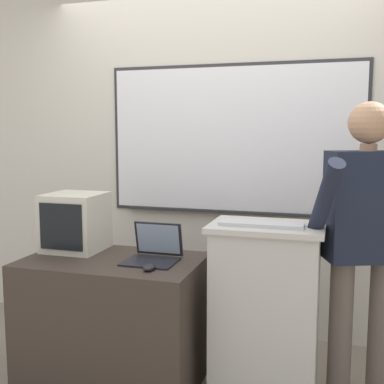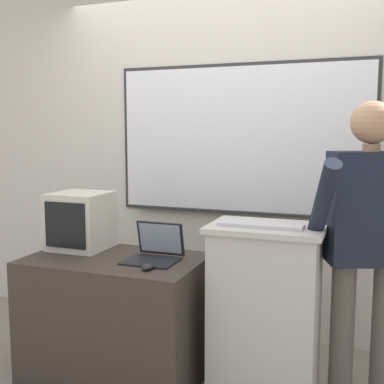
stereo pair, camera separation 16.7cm
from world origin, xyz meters
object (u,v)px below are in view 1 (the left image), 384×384
at_px(lectern_podium, 265,311).
at_px(computer_mouse_by_laptop, 149,267).
at_px(wireless_keyboard, 261,224).
at_px(crt_monitor, 75,222).
at_px(person_presenter, 365,231).
at_px(side_desk, 114,319).
at_px(laptop, 155,249).

relative_size(lectern_podium, computer_mouse_by_laptop, 10.03).
bearing_deg(wireless_keyboard, lectern_podium, 68.26).
distance_m(wireless_keyboard, computer_mouse_by_laptop, 0.66).
height_order(computer_mouse_by_laptop, crt_monitor, crt_monitor).
bearing_deg(person_presenter, wireless_keyboard, 179.08).
bearing_deg(person_presenter, side_desk, 168.42).
distance_m(computer_mouse_by_laptop, crt_monitor, 0.71).
height_order(side_desk, laptop, laptop).
bearing_deg(computer_mouse_by_laptop, laptop, 103.44).
bearing_deg(lectern_podium, crt_monitor, 177.40).
height_order(lectern_podium, crt_monitor, crt_monitor).
bearing_deg(computer_mouse_by_laptop, side_desk, 151.21).
bearing_deg(side_desk, crt_monitor, 157.52).
height_order(laptop, crt_monitor, crt_monitor).
height_order(side_desk, person_presenter, person_presenter).
distance_m(side_desk, laptop, 0.51).
bearing_deg(lectern_podium, person_presenter, 14.29).
height_order(lectern_podium, person_presenter, person_presenter).
relative_size(lectern_podium, wireless_keyboard, 2.20).
bearing_deg(person_presenter, laptop, 167.47).
xyz_separation_m(side_desk, laptop, (0.25, 0.06, 0.44)).
height_order(lectern_podium, laptop, lectern_podium).
height_order(person_presenter, crt_monitor, person_presenter).
relative_size(person_presenter, crt_monitor, 4.59).
bearing_deg(crt_monitor, person_presenter, 2.50).
distance_m(person_presenter, crt_monitor, 1.75).
relative_size(person_presenter, wireless_keyboard, 3.68).
relative_size(side_desk, person_presenter, 0.63).
bearing_deg(person_presenter, crt_monitor, 162.53).
bearing_deg(wireless_keyboard, laptop, 177.04).
bearing_deg(laptop, side_desk, -167.19).
bearing_deg(laptop, computer_mouse_by_laptop, -76.56).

